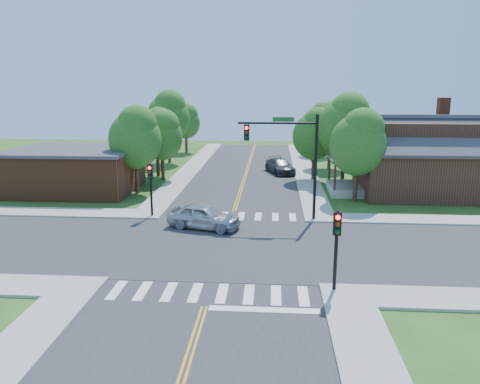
# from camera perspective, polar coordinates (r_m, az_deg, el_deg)

# --- Properties ---
(ground) EXTENTS (100.00, 100.00, 0.00)m
(ground) POSITION_cam_1_polar(r_m,az_deg,el_deg) (27.06, -2.04, -6.66)
(ground) COLOR #304A17
(ground) RESTS_ON ground
(road_ns) EXTENTS (10.00, 90.00, 0.04)m
(road_ns) POSITION_cam_1_polar(r_m,az_deg,el_deg) (27.06, -2.04, -6.62)
(road_ns) COLOR #2D2D30
(road_ns) RESTS_ON ground
(road_ew) EXTENTS (90.00, 10.00, 0.04)m
(road_ew) POSITION_cam_1_polar(r_m,az_deg,el_deg) (27.06, -2.04, -6.61)
(road_ew) COLOR #2D2D30
(road_ew) RESTS_ON ground
(intersection_patch) EXTENTS (10.20, 10.20, 0.06)m
(intersection_patch) POSITION_cam_1_polar(r_m,az_deg,el_deg) (27.06, -2.04, -6.66)
(intersection_patch) COLOR #2D2D30
(intersection_patch) RESTS_ON ground
(sidewalk_ne) EXTENTS (40.00, 40.00, 0.14)m
(sidewalk_ne) POSITION_cam_1_polar(r_m,az_deg,el_deg) (44.10, 21.19, 0.36)
(sidewalk_ne) COLOR #9E9B93
(sidewalk_ne) RESTS_ON ground
(sidewalk_nw) EXTENTS (40.00, 40.00, 0.14)m
(sidewalk_nw) POSITION_cam_1_polar(r_m,az_deg,el_deg) (46.04, -19.83, 0.98)
(sidewalk_nw) COLOR #9E9B93
(sidewalk_nw) RESTS_ON ground
(crosswalk_north) EXTENTS (8.85, 2.00, 0.01)m
(crosswalk_north) POSITION_cam_1_polar(r_m,az_deg,el_deg) (32.92, -0.90, -2.93)
(crosswalk_north) COLOR white
(crosswalk_north) RESTS_ON ground
(crosswalk_south) EXTENTS (8.85, 2.00, 0.01)m
(crosswalk_south) POSITION_cam_1_polar(r_m,az_deg,el_deg) (21.36, -3.84, -12.17)
(crosswalk_south) COLOR white
(crosswalk_south) RESTS_ON ground
(centerline) EXTENTS (0.30, 90.00, 0.01)m
(centerline) POSITION_cam_1_polar(r_m,az_deg,el_deg) (27.05, -2.04, -6.57)
(centerline) COLOR gold
(centerline) RESTS_ON ground
(stop_bar) EXTENTS (4.60, 0.45, 0.09)m
(stop_bar) POSITION_cam_1_polar(r_m,az_deg,el_deg) (19.95, 2.95, -14.24)
(stop_bar) COLOR white
(stop_bar) RESTS_ON ground
(signal_mast_ne) EXTENTS (5.30, 0.42, 7.20)m
(signal_mast_ne) POSITION_cam_1_polar(r_m,az_deg,el_deg) (31.22, 6.17, 5.13)
(signal_mast_ne) COLOR black
(signal_mast_ne) RESTS_ON ground
(signal_pole_se) EXTENTS (0.34, 0.42, 3.80)m
(signal_pole_se) POSITION_cam_1_polar(r_m,az_deg,el_deg) (20.93, 11.71, -5.25)
(signal_pole_se) COLOR black
(signal_pole_se) RESTS_ON ground
(signal_pole_nw) EXTENTS (0.34, 0.42, 3.80)m
(signal_pole_nw) POSITION_cam_1_polar(r_m,az_deg,el_deg) (32.65, -10.86, 1.43)
(signal_pole_nw) COLOR black
(signal_pole_nw) RESTS_ON ground
(house_ne) EXTENTS (13.05, 8.80, 7.11)m
(house_ne) POSITION_cam_1_polar(r_m,az_deg,el_deg) (41.84, 21.25, 4.25)
(house_ne) COLOR #302010
(house_ne) RESTS_ON ground
(building_nw) EXTENTS (10.40, 8.40, 3.73)m
(building_nw) POSITION_cam_1_polar(r_m,az_deg,el_deg) (42.71, -19.42, 2.59)
(building_nw) COLOR brown
(building_nw) RESTS_ON ground
(tree_e_a) EXTENTS (4.34, 4.12, 7.38)m
(tree_e_a) POSITION_cam_1_polar(r_m,az_deg,el_deg) (37.22, 14.32, 6.07)
(tree_e_a) COLOR #382314
(tree_e_a) RESTS_ON ground
(tree_e_b) EXTENTS (4.96, 4.71, 8.43)m
(tree_e_b) POSITION_cam_1_polar(r_m,az_deg,el_deg) (43.49, 12.78, 8.04)
(tree_e_b) COLOR #382314
(tree_e_b) RESTS_ON ground
(tree_e_c) EXTENTS (4.34, 4.13, 7.38)m
(tree_e_c) POSITION_cam_1_polar(r_m,az_deg,el_deg) (51.86, 11.09, 8.14)
(tree_e_c) COLOR #382314
(tree_e_c) RESTS_ON ground
(tree_e_d) EXTENTS (4.01, 3.81, 6.82)m
(tree_e_d) POSITION_cam_1_polar(r_m,az_deg,el_deg) (60.88, 9.77, 8.56)
(tree_e_d) COLOR #382314
(tree_e_d) RESTS_ON ground
(tree_w_a) EXTENTS (4.38, 4.16, 7.45)m
(tree_w_a) POSITION_cam_1_polar(r_m,az_deg,el_deg) (40.01, -12.60, 6.70)
(tree_w_a) COLOR #382314
(tree_w_a) RESTS_ON ground
(tree_w_b) EXTENTS (4.06, 3.86, 6.91)m
(tree_w_b) POSITION_cam_1_polar(r_m,az_deg,el_deg) (47.08, -10.06, 7.31)
(tree_w_b) COLOR #382314
(tree_w_b) RESTS_ON ground
(tree_w_c) EXTENTS (4.98, 4.73, 8.46)m
(tree_w_c) POSITION_cam_1_polar(r_m,az_deg,el_deg) (54.98, -8.70, 9.25)
(tree_w_c) COLOR #382314
(tree_w_c) RESTS_ON ground
(tree_w_d) EXTENTS (3.82, 3.63, 6.49)m
(tree_w_d) POSITION_cam_1_polar(r_m,az_deg,el_deg) (63.33, -6.57, 8.64)
(tree_w_d) COLOR #382314
(tree_w_d) RESTS_ON ground
(tree_house) EXTENTS (4.12, 3.91, 7.00)m
(tree_house) POSITION_cam_1_polar(r_m,az_deg,el_deg) (44.95, 9.18, 7.15)
(tree_house) COLOR #382314
(tree_house) RESTS_ON ground
(tree_bldg) EXTENTS (3.99, 3.79, 6.79)m
(tree_bldg) POSITION_cam_1_polar(r_m,az_deg,el_deg) (45.10, -9.46, 6.98)
(tree_bldg) COLOR #382314
(tree_bldg) RESTS_ON ground
(car_silver) EXTENTS (4.40, 5.71, 1.60)m
(car_silver) POSITION_cam_1_polar(r_m,az_deg,el_deg) (30.08, -4.43, -3.04)
(car_silver) COLOR #B4B7BC
(car_silver) RESTS_ON ground
(car_dgrey) EXTENTS (5.14, 6.29, 1.46)m
(car_dgrey) POSITION_cam_1_polar(r_m,az_deg,el_deg) (48.67, 4.89, 3.14)
(car_dgrey) COLOR #333539
(car_dgrey) RESTS_ON ground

